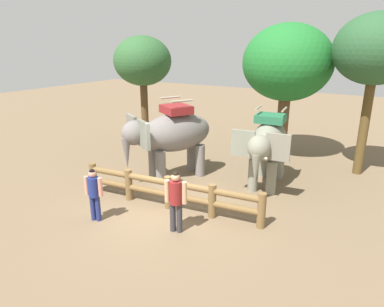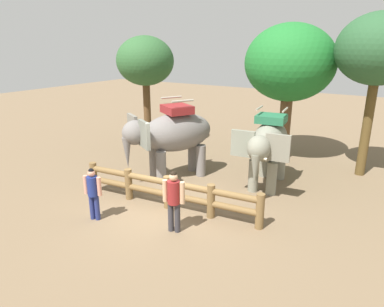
% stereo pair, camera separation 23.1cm
% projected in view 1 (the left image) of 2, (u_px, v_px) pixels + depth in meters
% --- Properties ---
extents(ground_plane, '(60.00, 60.00, 0.00)m').
position_uv_depth(ground_plane, '(166.00, 209.00, 10.75)').
color(ground_plane, brown).
extents(log_fence, '(6.11, 0.88, 1.05)m').
position_uv_depth(log_fence, '(168.00, 190.00, 10.69)').
color(log_fence, brown).
rests_on(log_fence, ground).
extents(elephant_near_left, '(2.91, 3.56, 3.06)m').
position_uv_depth(elephant_near_left, '(171.00, 135.00, 12.78)').
color(elephant_near_left, slate).
rests_on(elephant_near_left, ground).
extents(elephant_center, '(1.90, 3.37, 2.85)m').
position_uv_depth(elephant_center, '(268.00, 144.00, 12.02)').
color(elephant_center, gray).
rests_on(elephant_center, ground).
extents(tourist_woman_in_black, '(0.55, 0.38, 1.60)m').
position_uv_depth(tourist_woman_in_black, '(94.00, 191.00, 9.82)').
color(tourist_woman_in_black, navy).
rests_on(tourist_woman_in_black, ground).
extents(tourist_man_in_blue, '(0.61, 0.42, 1.77)m').
position_uv_depth(tourist_man_in_blue, '(176.00, 197.00, 9.19)').
color(tourist_man_in_blue, '#323136').
rests_on(tourist_man_in_blue, ground).
extents(tree_far_left, '(3.79, 3.79, 5.81)m').
position_uv_depth(tree_far_left, '(287.00, 64.00, 14.46)').
color(tree_far_left, brown).
rests_on(tree_far_left, ground).
extents(tree_back_center, '(2.73, 2.73, 5.34)m').
position_uv_depth(tree_back_center, '(143.00, 62.00, 16.23)').
color(tree_back_center, brown).
rests_on(tree_back_center, ground).
extents(tree_far_right, '(3.03, 3.03, 6.07)m').
position_uv_depth(tree_far_right, '(376.00, 50.00, 12.31)').
color(tree_far_right, brown).
rests_on(tree_far_right, ground).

